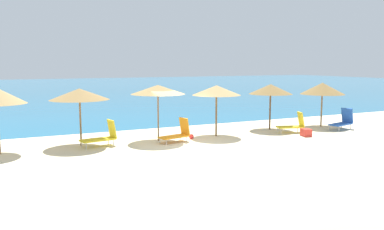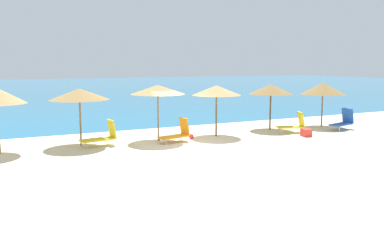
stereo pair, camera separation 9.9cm
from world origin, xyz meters
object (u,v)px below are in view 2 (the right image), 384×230
object	(u,v)px
beach_ball	(191,136)
beach_umbrella_4	(271,89)
beach_umbrella_5	(323,89)
lounge_chair_0	(343,121)
lounge_chair_1	(102,136)
beach_umbrella_3	(216,90)
lounge_chair_3	(177,133)
lounge_chair_2	(294,125)
beach_umbrella_1	(79,94)
beach_umbrella_2	(158,90)
cooler_box	(306,133)

from	to	relation	value
beach_ball	beach_umbrella_4	bearing A→B (deg)	7.10
beach_umbrella_5	beach_umbrella_4	bearing A→B (deg)	171.68
lounge_chair_0	lounge_chair_1	bearing A→B (deg)	69.77
beach_umbrella_3	lounge_chair_3	bearing A→B (deg)	-166.79
lounge_chair_0	lounge_chair_2	distance (m)	3.34
beach_umbrella_1	lounge_chair_3	distance (m)	4.92
lounge_chair_1	beach_umbrella_4	bearing A→B (deg)	-97.37
lounge_chair_2	beach_umbrella_3	bearing A→B (deg)	93.59
beach_umbrella_1	lounge_chair_3	xyz separation A→B (m)	(4.38, -1.10, -1.97)
beach_umbrella_2	lounge_chair_3	distance (m)	2.32
lounge_chair_0	lounge_chair_1	xyz separation A→B (m)	(-13.60, 1.35, -0.01)
beach_umbrella_1	lounge_chair_0	bearing A→B (deg)	-7.24
lounge_chair_2	lounge_chair_0	bearing A→B (deg)	-79.30
beach_umbrella_1	beach_ball	world-z (taller)	beach_umbrella_1
lounge_chair_0	cooler_box	distance (m)	3.50
beach_umbrella_2	lounge_chair_2	world-z (taller)	beach_umbrella_2
beach_umbrella_5	beach_ball	world-z (taller)	beach_umbrella_5
lounge_chair_1	lounge_chair_2	distance (m)	10.33
beach_umbrella_3	lounge_chair_0	distance (m)	7.97
beach_umbrella_3	beach_umbrella_5	bearing A→B (deg)	-0.00
lounge_chair_3	beach_ball	world-z (taller)	lounge_chair_3
beach_umbrella_3	lounge_chair_2	distance (m)	4.81
beach_umbrella_4	beach_umbrella_5	bearing A→B (deg)	-8.32
beach_umbrella_3	beach_umbrella_5	xyz separation A→B (m)	(7.23, -0.00, -0.10)
beach_umbrella_3	cooler_box	xyz separation A→B (m)	(4.22, -2.09, -2.21)
beach_umbrella_3	cooler_box	world-z (taller)	beach_umbrella_3
beach_umbrella_1	lounge_chair_2	xyz separation A→B (m)	(11.15, -1.50, -1.94)
beach_umbrella_1	lounge_chair_3	world-z (taller)	beach_umbrella_1
beach_umbrella_5	lounge_chair_2	bearing A→B (deg)	-161.49
beach_umbrella_2	beach_umbrella_5	bearing A→B (deg)	-0.44
beach_umbrella_4	beach_umbrella_1	bearing A→B (deg)	179.89
beach_umbrella_1	lounge_chair_2	bearing A→B (deg)	-7.68
beach_umbrella_2	beach_umbrella_3	distance (m)	3.21
beach_umbrella_2	beach_umbrella_3	bearing A→B (deg)	-1.42
lounge_chair_1	lounge_chair_2	size ratio (longest dim) A/B	1.08
beach_umbrella_5	lounge_chair_3	world-z (taller)	beach_umbrella_5
beach_umbrella_4	beach_ball	bearing A→B (deg)	-172.90
beach_umbrella_1	lounge_chair_2	world-z (taller)	beach_umbrella_1
beach_umbrella_3	lounge_chair_0	world-z (taller)	beach_umbrella_3
beach_ball	lounge_chair_3	bearing A→B (deg)	-156.49
lounge_chair_2	lounge_chair_1	bearing A→B (deg)	100.84
lounge_chair_1	beach_umbrella_3	bearing A→B (deg)	-100.41
beach_umbrella_1	lounge_chair_2	size ratio (longest dim) A/B	1.74
beach_umbrella_3	lounge_chair_2	xyz separation A→B (m)	(4.30, -0.98, -1.94)
beach_umbrella_4	beach_umbrella_3	bearing A→B (deg)	-172.54
beach_umbrella_5	lounge_chair_0	world-z (taller)	beach_umbrella_5
beach_umbrella_4	cooler_box	xyz separation A→B (m)	(0.40, -2.59, -2.13)
beach_umbrella_5	lounge_chair_0	xyz separation A→B (m)	(0.38, -1.32, -1.83)
beach_umbrella_3	lounge_chair_1	distance (m)	6.29
beach_umbrella_3	beach_ball	xyz separation A→B (m)	(-1.52, -0.17, -2.28)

